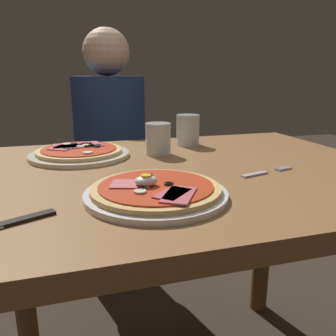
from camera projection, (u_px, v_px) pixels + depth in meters
name	position (u px, v px, depth m)	size (l,w,h in m)	color
dining_table	(186.00, 216.00, 0.92)	(1.05, 0.82, 0.76)	olive
pizza_foreground	(156.00, 191.00, 0.67)	(0.28, 0.28, 0.05)	white
pizza_across_left	(79.00, 153.00, 1.00)	(0.28, 0.28, 0.03)	silver
water_glass_near	(158.00, 141.00, 1.02)	(0.07, 0.07, 0.09)	silver
water_glass_far	(188.00, 132.00, 1.15)	(0.08, 0.08, 0.10)	silver
fork	(263.00, 173.00, 0.83)	(0.16, 0.05, 0.00)	silver
knife	(3.00, 225.00, 0.54)	(0.19, 0.10, 0.01)	silver
diner_person	(111.00, 169.00, 1.63)	(0.32, 0.32, 1.18)	black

